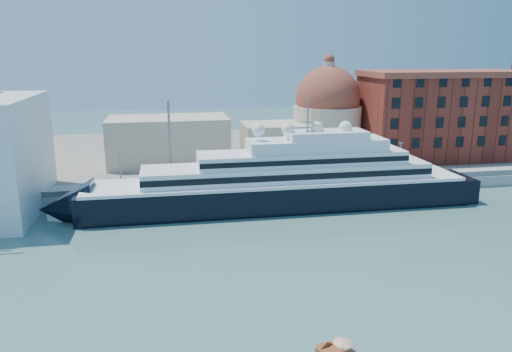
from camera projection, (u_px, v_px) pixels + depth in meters
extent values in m
plane|color=#396261|center=(308.00, 252.00, 77.08)|extent=(400.00, 400.00, 0.00)
cube|color=gray|center=(264.00, 187.00, 109.19)|extent=(180.00, 10.00, 2.50)
cube|color=slate|center=(237.00, 152.00, 148.34)|extent=(260.00, 72.00, 2.00)
cube|color=slate|center=(269.00, 184.00, 104.45)|extent=(180.00, 0.10, 1.20)
cube|color=black|center=(277.00, 197.00, 98.56)|extent=(75.56, 11.62, 6.30)
cone|color=black|center=(67.00, 208.00, 91.52)|extent=(9.69, 11.62, 11.62)
cube|color=black|center=(452.00, 189.00, 105.31)|extent=(5.81, 10.66, 5.81)
cube|color=white|center=(278.00, 181.00, 97.73)|extent=(73.62, 11.82, 0.58)
cube|color=white|center=(287.00, 172.00, 97.65)|extent=(56.18, 9.69, 2.91)
cube|color=black|center=(294.00, 178.00, 93.03)|extent=(56.18, 0.15, 1.16)
cube|color=white|center=(302.00, 157.00, 97.50)|extent=(40.69, 8.72, 2.52)
cube|color=white|center=(317.00, 145.00, 97.43)|extent=(27.12, 7.75, 2.32)
cube|color=white|center=(326.00, 135.00, 97.30)|extent=(15.50, 6.78, 1.55)
cylinder|color=slate|center=(308.00, 114.00, 95.62)|extent=(0.29, 0.29, 6.78)
sphere|color=white|center=(258.00, 130.00, 94.56)|extent=(2.52, 2.52, 2.52)
sphere|color=white|center=(288.00, 129.00, 95.59)|extent=(2.52, 2.52, 2.52)
sphere|color=white|center=(317.00, 128.00, 96.62)|extent=(2.52, 2.52, 2.52)
sphere|color=white|center=(346.00, 127.00, 97.66)|extent=(2.52, 2.52, 2.52)
cube|color=white|center=(83.00, 216.00, 92.11)|extent=(12.43, 7.24, 1.57)
cube|color=white|center=(92.00, 210.00, 91.58)|extent=(4.48, 3.51, 1.18)
cylinder|color=slate|center=(343.00, 350.00, 48.91)|extent=(0.07, 0.07, 1.78)
cone|color=red|center=(343.00, 341.00, 48.67)|extent=(2.00, 2.00, 0.44)
cube|color=maroon|center=(442.00, 117.00, 132.71)|extent=(42.00, 18.00, 22.00)
cube|color=brown|center=(446.00, 73.00, 129.90)|extent=(43.00, 19.00, 1.50)
cylinder|color=beige|center=(327.00, 132.00, 134.08)|extent=(18.00, 18.00, 14.00)
sphere|color=brown|center=(328.00, 98.00, 131.88)|extent=(17.00, 17.00, 17.00)
cylinder|color=beige|center=(329.00, 67.00, 129.93)|extent=(3.00, 3.00, 3.00)
cube|color=beige|center=(278.00, 142.00, 130.18)|extent=(18.00, 14.00, 10.00)
cube|color=beige|center=(169.00, 141.00, 126.87)|extent=(30.00, 16.00, 12.00)
cylinder|color=slate|center=(121.00, 173.00, 99.73)|extent=(0.24, 0.24, 8.00)
cube|color=slate|center=(119.00, 153.00, 98.73)|extent=(0.80, 0.30, 0.25)
cylinder|color=slate|center=(267.00, 167.00, 105.05)|extent=(0.24, 0.24, 8.00)
cube|color=slate|center=(267.00, 148.00, 104.05)|extent=(0.80, 0.30, 0.25)
cylinder|color=slate|center=(400.00, 161.00, 110.37)|extent=(0.24, 0.24, 8.00)
cube|color=slate|center=(401.00, 143.00, 109.37)|extent=(0.80, 0.30, 0.25)
cylinder|color=slate|center=(170.00, 145.00, 102.19)|extent=(0.50, 0.50, 18.00)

